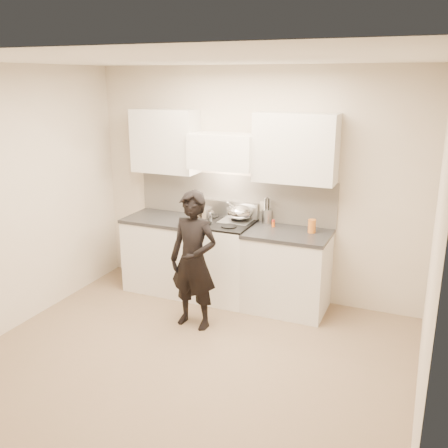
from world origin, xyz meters
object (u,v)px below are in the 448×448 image
Objects in this scene: counter_right at (287,271)px; utensil_crock at (267,215)px; wok at (240,212)px; person at (194,261)px; stove at (220,259)px.

utensil_crock is at bearing 143.72° from counter_right.
person is at bearing -99.97° from wok.
counter_right is 1.14m from person.
wok reaches higher than counter_right.
utensil_crock is (0.30, 0.10, -0.03)m from wok.
stove is at bearing 97.15° from person.
counter_right is 0.63× the size of person.
stove is 0.77m from utensil_crock.
person reaches higher than stove.
person reaches higher than wok.
wok reaches higher than stove.
counter_right is 2.34× the size of wok.
utensil_crock is (-0.33, 0.24, 0.55)m from counter_right.
stove reaches higher than counter_right.
stove is 2.44× the size of wok.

